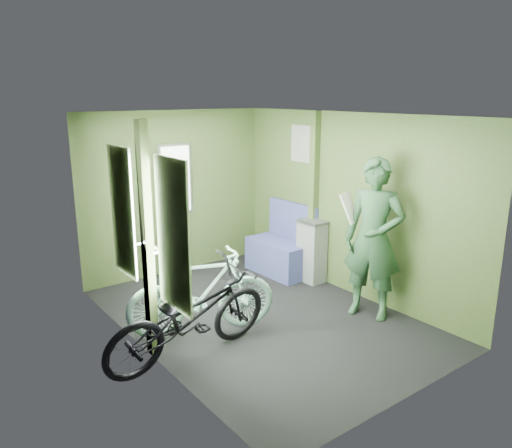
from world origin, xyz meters
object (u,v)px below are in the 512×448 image
(bicycle_black, at_px, (192,360))
(passenger, at_px, (373,239))
(bench_seat, at_px, (281,253))
(bicycle_mint, at_px, (203,333))
(waste_box, at_px, (312,251))

(bicycle_black, bearing_deg, passenger, -103.06)
(bicycle_black, distance_m, bench_seat, 2.67)
(bicycle_mint, bearing_deg, bench_seat, -42.44)
(bicycle_mint, xyz_separation_m, passenger, (1.81, -0.76, 0.93))
(passenger, bearing_deg, bicycle_black, -122.18)
(bicycle_mint, relative_size, passenger, 0.86)
(waste_box, bearing_deg, bicycle_mint, -167.46)
(bicycle_mint, bearing_deg, waste_box, -56.71)
(passenger, bearing_deg, waste_box, 147.33)
(bicycle_black, xyz_separation_m, passenger, (2.18, -0.34, 0.93))
(waste_box, bearing_deg, bench_seat, 102.39)
(bicycle_black, height_order, passenger, passenger)
(passenger, height_order, bench_seat, passenger)
(bench_seat, bearing_deg, bicycle_mint, -154.85)
(bicycle_black, relative_size, bicycle_mint, 1.13)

